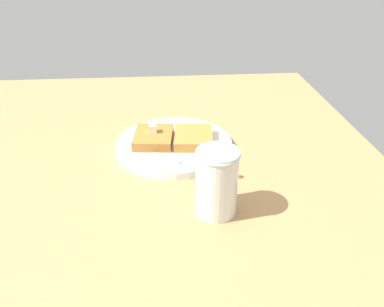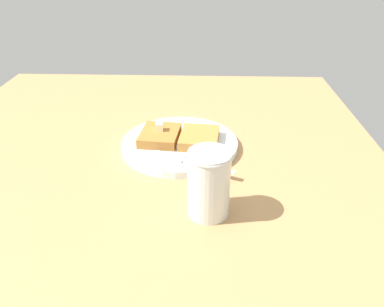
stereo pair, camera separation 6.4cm
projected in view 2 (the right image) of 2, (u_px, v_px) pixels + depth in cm
name	position (u px, v px, depth cm)	size (l,w,h in cm)	color
table_surface	(148.00, 155.00, 74.71)	(93.32, 93.32, 1.94)	#AD814F
plate	(180.00, 144.00, 74.86)	(23.14, 23.14, 1.49)	white
toast_slice_left	(160.00, 135.00, 74.54)	(7.37, 8.96, 1.90)	#A96B2D
toast_slice_middle	(199.00, 138.00, 73.62)	(7.37, 8.96, 1.90)	#B57936
butter_pat_primary	(159.00, 127.00, 74.03)	(1.57, 1.41, 1.57)	#F4F1C5
fork	(188.00, 161.00, 67.39)	(15.26, 7.65, 0.36)	silver
syrup_jar	(209.00, 186.00, 55.10)	(6.56, 6.56, 10.57)	#552B0D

